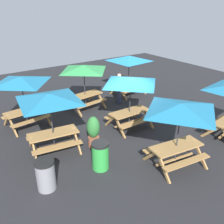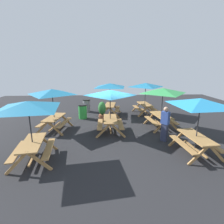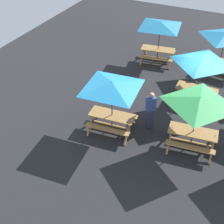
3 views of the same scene
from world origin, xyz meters
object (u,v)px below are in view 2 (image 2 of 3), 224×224
trash_bin_green (83,111)px  person_standing (165,123)px  picnic_table_2 (146,87)px  picnic_table_6 (52,95)px  picnic_table_0 (163,94)px  picnic_table_4 (110,88)px  picnic_table_5 (28,110)px  trash_bin_gray (87,105)px  picnic_table_1 (200,106)px  picnic_table_3 (110,96)px  potted_plant_0 (102,111)px

trash_bin_green → person_standing: bearing=47.4°
picnic_table_2 → trash_bin_green: size_ratio=2.38×
person_standing → picnic_table_6: bearing=31.7°
picnic_table_2 → picnic_table_0: bearing=-2.0°
picnic_table_4 → picnic_table_5: same height
trash_bin_green → picnic_table_6: bearing=-30.8°
person_standing → trash_bin_gray: bearing=-5.1°
picnic_table_1 → picnic_table_4: bearing=-157.1°
picnic_table_0 → picnic_table_2: same height
picnic_table_0 → trash_bin_gray: 6.27m
picnic_table_1 → picnic_table_3: 4.24m
picnic_table_6 → trash_bin_green: (-2.20, 1.31, -1.49)m
picnic_table_5 → picnic_table_6: (-3.29, -0.08, 0.00)m
picnic_table_4 → trash_bin_gray: size_ratio=2.85×
picnic_table_4 → picnic_table_2: bearing=102.5°
picnic_table_2 → potted_plant_0: (1.56, -3.18, -1.33)m
picnic_table_1 → picnic_table_6: bearing=-120.5°
trash_bin_green → potted_plant_0: size_ratio=0.78×
picnic_table_6 → picnic_table_2: bearing=127.3°
picnic_table_6 → person_standing: size_ratio=1.40×
picnic_table_1 → trash_bin_green: 7.48m
potted_plant_0 → person_standing: size_ratio=0.75×
picnic_table_5 → person_standing: picnic_table_5 is taller
picnic_table_3 → potted_plant_0: (-2.12, -0.45, -1.33)m
picnic_table_4 → trash_bin_green: size_ratio=2.85×
picnic_table_1 → picnic_table_5: size_ratio=1.01×
picnic_table_4 → trash_bin_green: picnic_table_4 is taller
picnic_table_2 → picnic_table_3: 4.58m
picnic_table_0 → picnic_table_5: (3.39, -5.95, 0.00)m
picnic_table_3 → picnic_table_6: same height
picnic_table_5 → picnic_table_6: size_ratio=1.20×
picnic_table_0 → person_standing: 2.20m
trash_bin_gray → person_standing: (5.80, 4.20, 0.39)m
picnic_table_4 → picnic_table_5: (6.32, -3.12, 0.00)m
picnic_table_5 → potted_plant_0: size_ratio=2.24×
picnic_table_1 → trash_bin_green: picnic_table_1 is taller
picnic_table_3 → picnic_table_6: 3.11m
picnic_table_0 → picnic_table_6: (0.10, -6.03, 0.00)m
picnic_table_4 → picnic_table_5: 7.05m
picnic_table_1 → picnic_table_6: (-3.05, -6.43, 0.00)m
picnic_table_3 → potted_plant_0: bearing=-167.5°
picnic_table_2 → picnic_table_6: same height
trash_bin_gray → potted_plant_0: (2.40, 1.23, 0.16)m
picnic_table_1 → potted_plant_0: bearing=-146.2°
picnic_table_2 → trash_bin_gray: 4.73m
picnic_table_2 → person_standing: size_ratio=1.40×
picnic_table_1 → trash_bin_gray: 8.83m
picnic_table_1 → person_standing: bearing=-152.4°
picnic_table_0 → trash_bin_green: picnic_table_0 is taller
picnic_table_1 → trash_bin_gray: picnic_table_1 is taller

